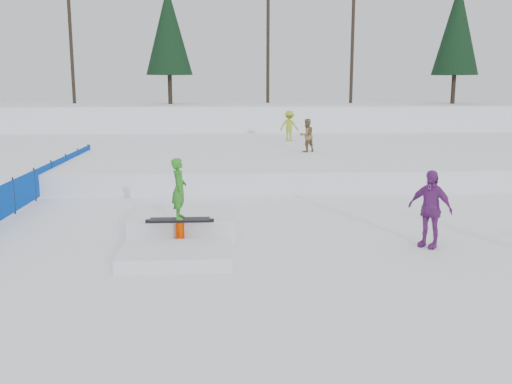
{
  "coord_description": "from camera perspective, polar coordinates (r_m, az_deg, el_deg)",
  "views": [
    {
      "loc": [
        -0.31,
        -12.15,
        3.8
      ],
      "look_at": [
        0.5,
        2.0,
        1.1
      ],
      "focal_mm": 40.0,
      "sensor_mm": 36.0,
      "label": 1
    }
  ],
  "objects": [
    {
      "name": "jib_rail_feature",
      "position": [
        14.15,
        -7.41,
        -3.61
      ],
      "size": [
        2.6,
        4.4,
        2.11
      ],
      "color": "white",
      "rests_on": "ground"
    },
    {
      "name": "snow_berm",
      "position": [
        42.23,
        -2.86,
        7.24
      ],
      "size": [
        60.0,
        14.0,
        2.4
      ],
      "primitive_type": "cube",
      "color": "white",
      "rests_on": "ground"
    },
    {
      "name": "treeline",
      "position": [
        41.1,
        6.06,
        15.82
      ],
      "size": [
        40.24,
        4.22,
        10.5
      ],
      "color": "black",
      "rests_on": "snow_berm"
    },
    {
      "name": "ground",
      "position": [
        12.73,
        -1.75,
        -6.58
      ],
      "size": [
        120.0,
        120.0,
        0.0
      ],
      "primitive_type": "plane",
      "color": "white"
    },
    {
      "name": "spectator_purple",
      "position": [
        13.94,
        16.99,
        -1.61
      ],
      "size": [
        1.08,
        1.08,
        1.84
      ],
      "primitive_type": "imported",
      "rotation": [
        0.0,
        0.0,
        -0.79
      ],
      "color": "#70277A",
      "rests_on": "ground"
    },
    {
      "name": "walker_olive",
      "position": [
        25.54,
        5.08,
        5.66
      ],
      "size": [
        0.89,
        0.82,
        1.47
      ],
      "primitive_type": "imported",
      "rotation": [
        0.0,
        0.0,
        3.61
      ],
      "color": "brown",
      "rests_on": "snow_midrise"
    },
    {
      "name": "walker_ygreen",
      "position": [
        30.51,
        3.35,
        6.63
      ],
      "size": [
        1.18,
        0.96,
        1.6
      ],
      "primitive_type": "imported",
      "rotation": [
        0.0,
        0.0,
        2.72
      ],
      "color": "#94A51F",
      "rests_on": "snow_midrise"
    },
    {
      "name": "safety_fence",
      "position": [
        20.01,
        -21.25,
        0.7
      ],
      "size": [
        0.05,
        16.0,
        1.1
      ],
      "color": "#00339F",
      "rests_on": "ground"
    },
    {
      "name": "snow_midrise",
      "position": [
        28.35,
        -2.63,
        3.89
      ],
      "size": [
        50.0,
        18.0,
        0.8
      ],
      "primitive_type": "cube",
      "color": "white",
      "rests_on": "ground"
    }
  ]
}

